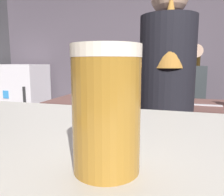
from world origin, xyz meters
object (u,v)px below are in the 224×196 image
(mixing_bowl, at_px, (103,95))
(bottle_soy, at_px, (149,60))
(bartender, at_px, (166,99))
(pint_glass_far, at_px, (106,109))
(mini_fridge, at_px, (24,101))
(chefs_knife, at_px, (205,105))
(bottle_olive_oil, at_px, (190,61))
(bottle_hot_sauce, at_px, (198,60))
(bottle_vinegar, at_px, (177,58))

(mixing_bowl, height_order, bottle_soy, bottle_soy)
(bartender, xyz_separation_m, pint_glass_far, (-0.00, -1.23, 0.18))
(bartender, relative_size, mixing_bowl, 8.71)
(mini_fridge, relative_size, bottle_soy, 5.36)
(bartender, distance_m, chefs_knife, 0.50)
(mini_fridge, bearing_deg, chefs_knife, -25.29)
(bartender, relative_size, bottle_olive_oil, 9.79)
(pint_glass_far, xyz_separation_m, bottle_soy, (-0.34, 3.01, 0.09))
(mixing_bowl, bearing_deg, pint_glass_far, -71.23)
(mini_fridge, distance_m, bartender, 2.88)
(mixing_bowl, distance_m, bottle_hot_sauce, 1.56)
(mini_fridge, height_order, pint_glass_far, pint_glass_far)
(bottle_hot_sauce, bearing_deg, mixing_bowl, -126.26)
(mini_fridge, xyz_separation_m, bottle_hot_sauce, (2.64, 0.11, 0.66))
(bottle_soy, bearing_deg, mini_fridge, -176.03)
(mixing_bowl, relative_size, bottle_soy, 0.88)
(bottle_soy, xyz_separation_m, bottle_hot_sauce, (0.65, -0.03, -0.01))
(chefs_knife, distance_m, bottle_olive_oil, 1.38)
(mini_fridge, distance_m, bottle_hot_sauce, 2.73)
(bottle_vinegar, bearing_deg, bottle_hot_sauce, 1.99)
(pint_glass_far, relative_size, bottle_soy, 0.60)
(mini_fridge, height_order, bartender, bartender)
(mini_fridge, relative_size, chefs_knife, 4.96)
(chefs_knife, distance_m, bottle_vinegar, 1.41)
(mixing_bowl, xyz_separation_m, bottle_hot_sauce, (0.90, 1.23, 0.34))
(mixing_bowl, bearing_deg, mini_fridge, 147.29)
(chefs_knife, bearing_deg, bottle_soy, 115.12)
(bartender, bearing_deg, pint_glass_far, 171.89)
(bottle_olive_oil, distance_m, bottle_hot_sauce, 0.10)
(mini_fridge, distance_m, bottle_soy, 2.11)
(bartender, bearing_deg, bottle_hot_sauce, -18.03)
(pint_glass_far, bearing_deg, mixing_bowl, 108.77)
(bottle_soy, relative_size, bottle_olive_oil, 1.27)
(chefs_knife, xyz_separation_m, bottle_olive_oil, (-0.07, 1.34, 0.35))
(pint_glass_far, height_order, bottle_hot_sauce, bottle_hot_sauce)
(pint_glass_far, bearing_deg, bottle_vinegar, 89.35)
(mini_fridge, height_order, bottle_vinegar, bottle_vinegar)
(bartender, xyz_separation_m, mixing_bowl, (-0.59, 0.52, -0.08))
(bottle_hot_sauce, bearing_deg, bottle_vinegar, -178.01)
(mixing_bowl, xyz_separation_m, bottle_olive_oil, (0.80, 1.22, 0.33))
(chefs_knife, distance_m, pint_glass_far, 1.68)
(bottle_soy, bearing_deg, mixing_bowl, -101.42)
(bottle_soy, xyz_separation_m, bottle_olive_oil, (0.55, -0.04, -0.02))
(mini_fridge, distance_m, bottle_olive_oil, 2.63)
(chefs_knife, height_order, bottle_vinegar, bottle_vinegar)
(mixing_bowl, distance_m, bottle_vinegar, 1.42)
(chefs_knife, relative_size, bottle_vinegar, 0.94)
(mixing_bowl, bearing_deg, bottle_vinegar, 62.75)
(mini_fridge, bearing_deg, mixing_bowl, -32.71)
(mini_fridge, bearing_deg, pint_glass_far, -50.80)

